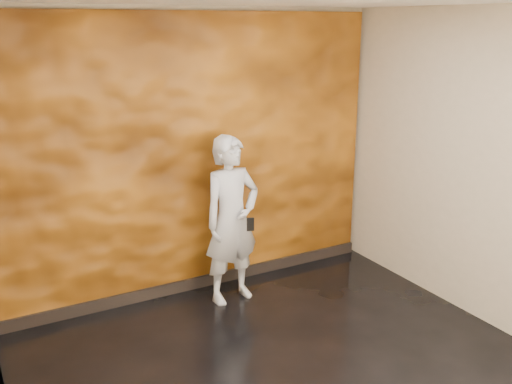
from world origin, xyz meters
name	(u,v)px	position (x,y,z in m)	size (l,w,h in m)	color
room	(309,211)	(0.00, 0.00, 1.40)	(4.02, 4.02, 2.81)	black
feature_wall	(196,157)	(0.00, 1.96, 1.38)	(3.90, 0.06, 2.75)	#C16F19
baseboard	(202,281)	(0.00, 1.92, 0.06)	(3.90, 0.04, 0.12)	black
man	(232,220)	(0.17, 1.54, 0.83)	(0.60, 0.40, 1.65)	#989DA7
phone	(250,224)	(0.23, 1.27, 0.86)	(0.07, 0.01, 0.13)	black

